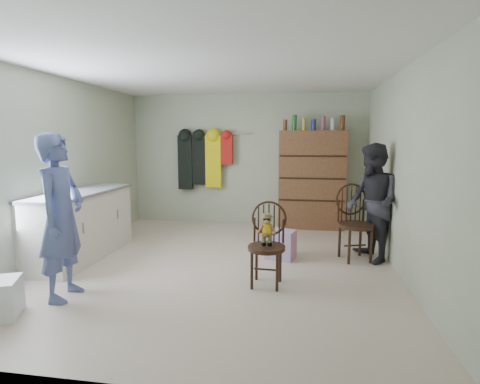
% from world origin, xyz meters
% --- Properties ---
extents(ground_plane, '(5.00, 5.00, 0.00)m').
position_xyz_m(ground_plane, '(0.00, 0.00, 0.00)').
color(ground_plane, beige).
rests_on(ground_plane, ground).
extents(room_walls, '(5.00, 5.00, 5.00)m').
position_xyz_m(room_walls, '(0.00, 0.53, 1.58)').
color(room_walls, '#B4BA9C').
rests_on(room_walls, ground).
extents(counter, '(0.64, 1.86, 0.94)m').
position_xyz_m(counter, '(-1.95, 0.00, 0.47)').
color(counter, silver).
rests_on(counter, ground).
extents(chair_front, '(0.45, 0.45, 0.95)m').
position_xyz_m(chair_front, '(0.68, -0.56, 0.54)').
color(chair_front, '#361E13').
rests_on(chair_front, ground).
extents(chair_far, '(0.58, 0.58, 1.04)m').
position_xyz_m(chair_far, '(1.78, 0.55, 0.56)').
color(chair_far, '#361E13').
rests_on(chair_far, ground).
extents(striped_bag, '(0.44, 0.39, 0.40)m').
position_xyz_m(striped_bag, '(0.79, 0.40, 0.20)').
color(striped_bag, pink).
rests_on(striped_bag, ground).
extents(person_left, '(0.46, 0.66, 1.72)m').
position_xyz_m(person_left, '(-1.37, -1.25, 0.86)').
color(person_left, '#535F98').
rests_on(person_left, ground).
extents(person_right, '(0.80, 0.92, 1.60)m').
position_xyz_m(person_right, '(2.00, 0.50, 0.80)').
color(person_right, '#2D2B33').
rests_on(person_right, ground).
extents(dresser, '(1.20, 0.39, 2.08)m').
position_xyz_m(dresser, '(1.25, 2.30, 0.91)').
color(dresser, brown).
rests_on(dresser, ground).
extents(coat_rack, '(1.42, 0.12, 1.09)m').
position_xyz_m(coat_rack, '(-0.83, 2.38, 1.25)').
color(coat_rack, '#99999E').
rests_on(coat_rack, ground).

